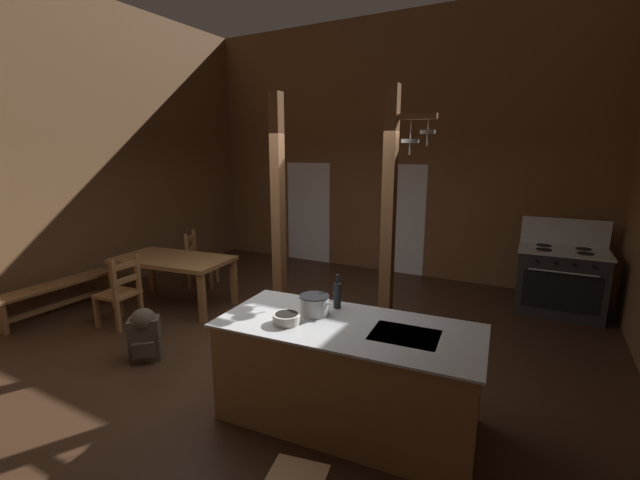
{
  "coord_description": "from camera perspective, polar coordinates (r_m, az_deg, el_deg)",
  "views": [
    {
      "loc": [
        2.63,
        -3.61,
        2.28
      ],
      "look_at": [
        0.3,
        0.69,
        1.22
      ],
      "focal_mm": 23.13,
      "sensor_mm": 36.0,
      "label": 1
    }
  ],
  "objects": [
    {
      "name": "backpack",
      "position": [
        5.06,
        -23.13,
        -11.72
      ],
      "size": [
        0.39,
        0.39,
        0.6
      ],
      "color": "#4C4233",
      "rests_on": "ground_plane"
    },
    {
      "name": "bench_along_left_wall",
      "position": [
        7.03,
        -32.62,
        -6.1
      ],
      "size": [
        0.42,
        1.64,
        0.44
      ],
      "color": "olive",
      "rests_on": "ground_plane"
    },
    {
      "name": "stove_range",
      "position": [
        6.83,
        30.26,
        -4.79
      ],
      "size": [
        1.15,
        0.83,
        1.32
      ],
      "color": "#292929",
      "rests_on": "ground_plane"
    },
    {
      "name": "kitchen_island",
      "position": [
        3.67,
        3.77,
        -17.92
      ],
      "size": [
        2.23,
        1.13,
        0.88
      ],
      "color": "olive",
      "rests_on": "ground_plane"
    },
    {
      "name": "stockpot_on_counter",
      "position": [
        3.63,
        -0.77,
        -8.98
      ],
      "size": [
        0.33,
        0.26,
        0.17
      ],
      "color": "silver",
      "rests_on": "kitchen_island"
    },
    {
      "name": "support_post_center",
      "position": [
        5.4,
        -5.79,
        3.8
      ],
      "size": [
        0.14,
        0.14,
        3.0
      ],
      "color": "brown",
      "rests_on": "ground_plane"
    },
    {
      "name": "mixing_bowl_on_counter",
      "position": [
        3.48,
        -4.63,
        -10.76
      ],
      "size": [
        0.23,
        0.23,
        0.08
      ],
      "color": "silver",
      "rests_on": "kitchen_island"
    },
    {
      "name": "support_post_with_pot_rack",
      "position": [
        4.83,
        9.72,
        3.73
      ],
      "size": [
        0.56,
        0.2,
        3.0
      ],
      "color": "brown",
      "rests_on": "ground_plane"
    },
    {
      "name": "dining_table",
      "position": [
        6.51,
        -19.67,
        -3.05
      ],
      "size": [
        1.8,
        1.11,
        0.74
      ],
      "color": "olive",
      "rests_on": "ground_plane"
    },
    {
      "name": "ground_plane",
      "position": [
        5.04,
        -7.01,
        -15.47
      ],
      "size": [
        8.22,
        8.42,
        0.1
      ],
      "primitive_type": "cube",
      "color": "#382316"
    },
    {
      "name": "glazed_door_back_left",
      "position": [
        8.66,
        -1.63,
        3.83
      ],
      "size": [
        1.0,
        0.01,
        2.05
      ],
      "primitive_type": "cube",
      "color": "white",
      "rests_on": "ground_plane"
    },
    {
      "name": "wall_left",
      "position": [
        7.36,
        -32.78,
        10.63
      ],
      "size": [
        0.14,
        8.42,
        4.65
      ],
      "primitive_type": "cube",
      "color": "brown",
      "rests_on": "ground_plane"
    },
    {
      "name": "ladderback_chair_by_post",
      "position": [
        7.37,
        -16.32,
        -2.7
      ],
      "size": [
        0.59,
        0.59,
        0.95
      ],
      "color": "olive",
      "rests_on": "ground_plane"
    },
    {
      "name": "glazed_panel_back_right",
      "position": [
        7.85,
        11.37,
        2.73
      ],
      "size": [
        0.84,
        0.01,
        2.05
      ],
      "primitive_type": "cube",
      "color": "white",
      "rests_on": "ground_plane"
    },
    {
      "name": "ladderback_chair_near_window",
      "position": [
        6.08,
        -25.9,
        -6.6
      ],
      "size": [
        0.48,
        0.48,
        0.95
      ],
      "color": "olive",
      "rests_on": "ground_plane"
    },
    {
      "name": "wall_back",
      "position": [
        7.94,
        9.32,
        12.33
      ],
      "size": [
        8.22,
        0.14,
        4.65
      ],
      "primitive_type": "cube",
      "color": "brown",
      "rests_on": "ground_plane"
    },
    {
      "name": "bottle_tall_on_counter",
      "position": [
        3.77,
        2.41,
        -7.57
      ],
      "size": [
        0.07,
        0.07,
        0.31
      ],
      "color": "#1E2328",
      "rests_on": "kitchen_island"
    }
  ]
}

